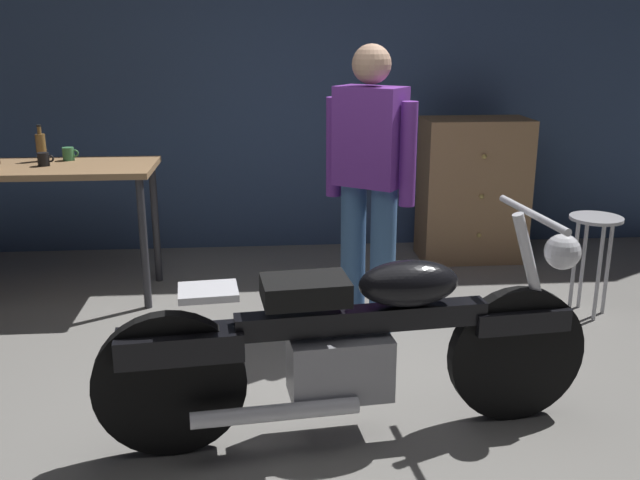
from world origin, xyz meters
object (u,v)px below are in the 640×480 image
mug_green_speckled (69,154)px  bottle (41,147)px  mug_black_matte (44,159)px  motorcycle (355,341)px  shop_stool (594,239)px  wooden_dresser (473,190)px  person_standing (369,178)px

mug_green_speckled → bottle: size_ratio=0.44×
mug_black_matte → bottle: size_ratio=0.43×
motorcycle → mug_black_matte: size_ratio=20.96×
bottle → motorcycle: bearing=-47.6°
shop_stool → mug_black_matte: size_ratio=6.14×
wooden_dresser → mug_green_speckled: wooden_dresser is taller
bottle → shop_stool: bearing=-12.2°
shop_stool → bottle: (-3.50, 0.76, 0.50)m
motorcycle → mug_black_matte: 2.62m
motorcycle → person_standing: person_standing is taller
shop_stool → mug_green_speckled: size_ratio=5.99×
wooden_dresser → mug_black_matte: (-3.02, -0.62, 0.39)m
person_standing → mug_black_matte: size_ratio=16.02×
motorcycle → shop_stool: bearing=31.4°
wooden_dresser → shop_stool: bearing=-70.8°
person_standing → mug_green_speckled: size_ratio=15.63×
mug_green_speckled → bottle: bearing=-174.7°
motorcycle → bottle: bottle is taller
shop_stool → mug_green_speckled: bearing=166.9°
shop_stool → mug_black_matte: 3.52m
bottle → mug_green_speckled: bearing=5.3°
wooden_dresser → bottle: 3.15m
shop_stool → wooden_dresser: bearing=109.2°
person_standing → motorcycle: bearing=115.6°
person_standing → wooden_dresser: (1.01, 1.29, -0.38)m
motorcycle → shop_stool: 2.08m
person_standing → wooden_dresser: person_standing is taller
person_standing → wooden_dresser: bearing=-91.6°
wooden_dresser → person_standing: bearing=-128.1°
mug_black_matte → shop_stool: bearing=-9.6°
wooden_dresser → mug_black_matte: size_ratio=10.55×
mug_black_matte → mug_green_speckled: bearing=60.9°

